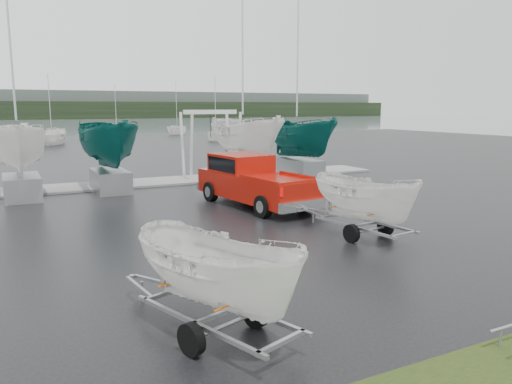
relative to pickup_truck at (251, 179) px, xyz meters
name	(u,v)px	position (x,y,z in m)	size (l,w,h in m)	color
ground_plane	(242,236)	(-2.70, -4.75, -1.15)	(120.00, 120.00, 0.00)	black
lake	(37,127)	(-2.70, 95.25, -1.15)	(300.00, 300.00, 0.00)	slate
dock	(144,183)	(-2.70, 8.25, -1.10)	(30.00, 3.00, 0.12)	gray
treeline	(22,110)	(-2.70, 165.25, 1.85)	(300.00, 8.00, 6.00)	black
far_hill	(21,104)	(-2.70, 173.25, 3.85)	(300.00, 6.00, 10.00)	#4C5651
pickup_truck	(251,179)	(0.00, 0.00, 0.00)	(3.07, 6.84, 2.20)	#9A1108
trailer_hitched	(367,159)	(0.85, -6.79, 1.50)	(1.87, 3.72, 4.88)	#92949A
trailer_parked	(217,205)	(-6.32, -11.31, 1.41)	(2.26, 3.79, 4.70)	#92949A
boat_hoist	(211,135)	(1.44, 8.25, 1.52)	(3.30, 2.18, 4.12)	silver
keelboat_0	(16,114)	(-9.00, 6.25, 2.83)	(2.50, 3.20, 10.67)	#92949A
keelboat_1	(107,112)	(-4.87, 6.45, 2.92)	(2.56, 3.20, 7.90)	#92949A
keelboat_2	(247,107)	(2.85, 6.25, 3.14)	(2.69, 3.20, 10.87)	#92949A
keelboat_3	(301,111)	(6.69, 6.55, 2.91)	(2.55, 3.20, 10.72)	#92949A
moored_boat_1	(52,144)	(-4.42, 42.92, -1.14)	(3.40, 3.45, 11.66)	white
moored_boat_2	(216,140)	(14.85, 39.92, -1.14)	(2.68, 2.70, 10.65)	white
moored_boat_3	(177,134)	(14.92, 55.83, -1.14)	(3.12, 3.13, 10.93)	white
moored_boat_5	(117,133)	(7.22, 63.56, -1.14)	(3.10, 3.05, 11.22)	white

